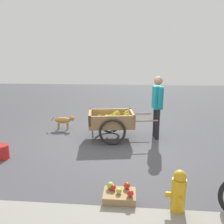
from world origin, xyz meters
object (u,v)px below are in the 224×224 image
fruit_cart (111,122)px  vendor_person (157,102)px  plastic_bucket (2,152)px  mixed_fruit_crate (119,199)px  fire_hydrant (178,195)px  dog (64,120)px

fruit_cart → vendor_person: (-1.13, -0.17, 0.49)m
plastic_bucket → mixed_fruit_crate: 2.79m
fire_hydrant → plastic_bucket: bearing=-24.8°
dog → plastic_bucket: dog is taller
vendor_person → dog: vendor_person is taller
fruit_cart → plastic_bucket: fruit_cart is taller
dog → mixed_fruit_crate: 3.75m
plastic_bucket → mixed_fruit_crate: size_ratio=0.66×
dog → fire_hydrant: 4.28m
fire_hydrant → plastic_bucket: (3.20, -1.48, -0.19)m
fruit_cart → vendor_person: bearing=-171.7°
dog → fire_hydrant: bearing=125.7°
plastic_bucket → fruit_cart: bearing=-147.2°
fruit_cart → dog: (1.41, -0.63, -0.17)m
fruit_cart → mixed_fruit_crate: fruit_cart is taller
vendor_person → dog: 2.66m
fire_hydrant → mixed_fruit_crate: 0.79m
fruit_cart → mixed_fruit_crate: 2.72m
dog → plastic_bucket: 2.12m
fire_hydrant → plastic_bucket: 3.53m
dog → fire_hydrant: (-2.50, 3.47, 0.06)m
vendor_person → dog: size_ratio=2.32×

